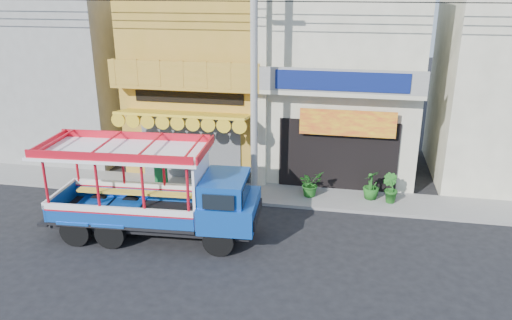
{
  "coord_description": "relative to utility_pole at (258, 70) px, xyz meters",
  "views": [
    {
      "loc": [
        2.41,
        -13.72,
        7.9
      ],
      "look_at": [
        -0.77,
        2.5,
        1.99
      ],
      "focal_mm": 35.0,
      "sensor_mm": 36.0,
      "label": 1
    }
  ],
  "objects": [
    {
      "name": "songthaew_truck",
      "position": [
        -2.33,
        -3.25,
        -3.48
      ],
      "size": [
        7.02,
        2.66,
        3.22
      ],
      "color": "black",
      "rests_on": "ground"
    },
    {
      "name": "party_pilaster",
      "position": [
        -0.15,
        1.55,
        -1.03
      ],
      "size": [
        0.35,
        0.3,
        8.0
      ],
      "primitive_type": "cube",
      "color": "#AFAB8F",
      "rests_on": "ground"
    },
    {
      "name": "green_sign",
      "position": [
        -4.07,
        0.52,
        -4.54
      ],
      "size": [
        0.59,
        0.36,
        0.9
      ],
      "color": "black",
      "rests_on": "sidewalk"
    },
    {
      "name": "ground",
      "position": [
        0.85,
        -3.3,
        -5.03
      ],
      "size": [
        90.0,
        90.0,
        0.0
      ],
      "primitive_type": "plane",
      "color": "black",
      "rests_on": "ground"
    },
    {
      "name": "potted_plant_c",
      "position": [
        4.19,
        0.91,
        -4.36
      ],
      "size": [
        0.86,
        0.86,
        1.1
      ],
      "primitive_type": "imported",
      "rotation": [
        0.0,
        0.0,
        4.12
      ],
      "color": "#1C5919",
      "rests_on": "sidewalk"
    },
    {
      "name": "utility_pole",
      "position": [
        0.0,
        0.0,
        0.0
      ],
      "size": [
        28.0,
        0.26,
        9.0
      ],
      "color": "gray",
      "rests_on": "ground"
    },
    {
      "name": "sidewalk",
      "position": [
        0.85,
        0.7,
        -4.97
      ],
      "size": [
        30.0,
        2.0,
        0.12
      ],
      "primitive_type": "cube",
      "color": "slate",
      "rests_on": "ground"
    },
    {
      "name": "shophouse_left",
      "position": [
        -3.15,
        4.66,
        -0.92
      ],
      "size": [
        6.0,
        7.5,
        8.24
      ],
      "color": "#AB8526",
      "rests_on": "ground"
    },
    {
      "name": "potted_plant_b",
      "position": [
        4.87,
        0.73,
        -4.36
      ],
      "size": [
        0.77,
        0.77,
        1.1
      ],
      "primitive_type": "imported",
      "rotation": [
        0.0,
        0.0,
        2.35
      ],
      "color": "#1C5919",
      "rests_on": "sidewalk"
    },
    {
      "name": "potted_plant_a",
      "position": [
        1.9,
        0.73,
        -4.41
      ],
      "size": [
        1.19,
        1.19,
        1.0
      ],
      "primitive_type": "imported",
      "rotation": [
        0.0,
        0.0,
        0.79
      ],
      "color": "#1C5919",
      "rests_on": "sidewalk"
    },
    {
      "name": "shophouse_right",
      "position": [
        2.85,
        4.66,
        -0.93
      ],
      "size": [
        6.0,
        6.75,
        8.24
      ],
      "color": "#AFAB8F",
      "rests_on": "ground"
    },
    {
      "name": "filler_building_left",
      "position": [
        -10.15,
        4.7,
        -1.23
      ],
      "size": [
        6.0,
        6.0,
        7.6
      ],
      "primitive_type": "cube",
      "color": "gray",
      "rests_on": "ground"
    }
  ]
}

